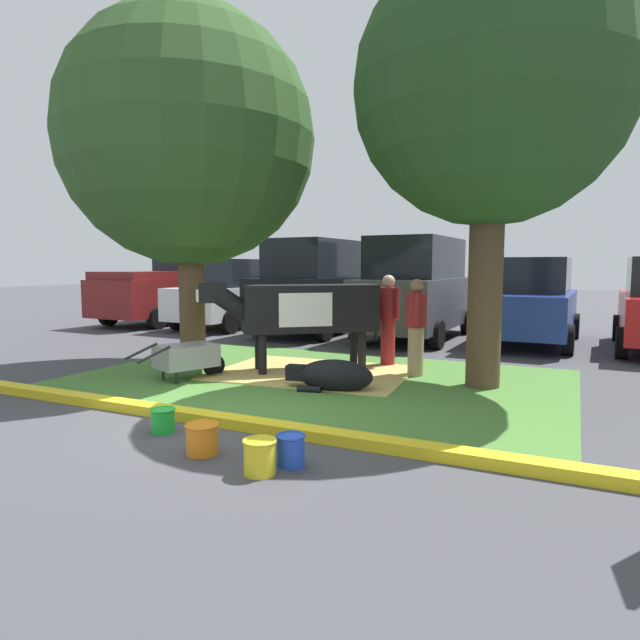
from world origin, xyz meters
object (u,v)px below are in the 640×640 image
wheelbarrow (188,357)px  hatchback_white (234,294)px  calf_lying (333,376)px  pickup_truck_maroon (175,288)px  suv_black (318,286)px  bucket_green (163,420)px  bucket_yellow (260,456)px  bucket_orange (202,438)px  person_visitor_near (416,325)px  suv_dark_grey (417,288)px  sedan_blue (531,302)px  cow_holstein (304,309)px  bucket_blue (291,449)px  shade_tree_left (188,139)px  person_handler (388,317)px  shade_tree_right (491,89)px

wheelbarrow → hatchback_white: 7.60m
calf_lying → pickup_truck_maroon: bearing=142.1°
hatchback_white → suv_black: (2.88, -0.18, 0.29)m
bucket_green → bucket_yellow: (1.61, -0.56, 0.02)m
wheelbarrow → bucket_orange: wheelbarrow is taller
person_visitor_near → suv_dark_grey: suv_dark_grey is taller
calf_lying → sedan_blue: sedan_blue is taller
bucket_green → hatchback_white: size_ratio=0.06×
cow_holstein → bucket_yellow: cow_holstein is taller
wheelbarrow → bucket_blue: wheelbarrow is taller
bucket_yellow → calf_lying: bearing=102.4°
bucket_orange → bucket_yellow: bucket_yellow is taller
bucket_blue → pickup_truck_maroon: bearing=134.8°
bucket_orange → person_visitor_near: bearing=78.9°
pickup_truck_maroon → hatchback_white: 2.63m
bucket_yellow → bucket_blue: 0.33m
calf_lying → shade_tree_left: bearing=167.9°
calf_lying → sedan_blue: 6.86m
cow_holstein → calf_lying: 1.78m
cow_holstein → bucket_blue: (1.90, -3.97, -0.94)m
bucket_blue → sedan_blue: sedan_blue is taller
person_visitor_near → bucket_yellow: size_ratio=5.15×
cow_holstein → bucket_orange: cow_holstein is taller
wheelbarrow → suv_black: suv_black is taller
person_handler → bucket_green: 4.97m
person_visitor_near → suv_dark_grey: 4.76m
person_visitor_near → hatchback_white: (-6.89, 4.76, 0.12)m
bucket_yellow → person_visitor_near: bearing=88.8°
bucket_orange → pickup_truck_maroon: pickup_truck_maroon is taller
bucket_green → bucket_blue: 1.78m
bucket_orange → calf_lying: bearing=88.0°
shade_tree_left → shade_tree_right: shade_tree_right is taller
shade_tree_left → calf_lying: shade_tree_left is taller
cow_holstein → wheelbarrow: bearing=-134.0°
pickup_truck_maroon → bucket_orange: bearing=-48.4°
bucket_green → pickup_truck_maroon: pickup_truck_maroon is taller
sedan_blue → wheelbarrow: bearing=-124.5°
sedan_blue → shade_tree_right: bearing=-93.0°
shade_tree_left → wheelbarrow: 3.81m
shade_tree_right → bucket_yellow: bearing=-105.8°
cow_holstein → wheelbarrow: 2.09m
shade_tree_left → sedan_blue: bearing=47.8°
person_visitor_near → suv_dark_grey: (-1.26, 4.57, 0.40)m
suv_black → bucket_blue: bearing=-65.7°
wheelbarrow → hatchback_white: hatchback_white is taller
person_visitor_near → suv_black: suv_black is taller
bucket_green → person_handler: bearing=78.2°
pickup_truck_maroon → suv_black: bearing=-6.2°
bucket_orange → sedan_blue: sedan_blue is taller
bucket_yellow → suv_black: size_ratio=0.07×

